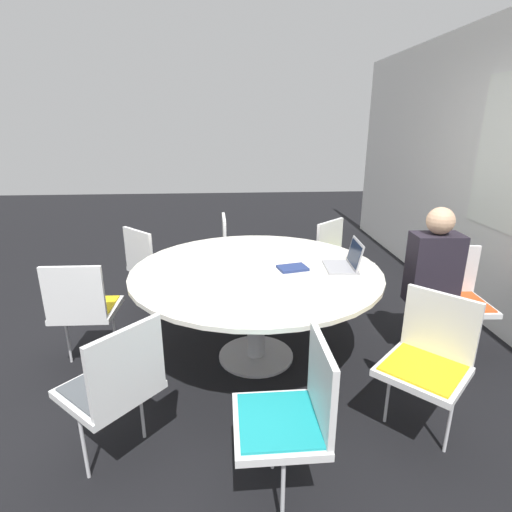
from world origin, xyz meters
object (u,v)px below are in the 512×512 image
Objects in this scene: chair_5 at (115,382)px; spiral_notebook at (293,268)px; chair_3 at (151,263)px; laptop at (346,261)px; chair_0 at (456,292)px; chair_7 at (429,356)px; chair_4 at (83,305)px; person_0 at (434,274)px; handbag at (208,278)px; chair_1 at (340,257)px; chair_2 at (237,248)px; chair_6 at (293,410)px.

spiral_notebook is at bearing -6.18° from chair_5.
laptop reaches higher than chair_3.
chair_0 is 3.64× the size of spiral_notebook.
chair_7 reaches higher than spiral_notebook.
chair_3 is 1.00× the size of chair_4.
chair_3 is 2.48m from person_0.
handbag is at bearing -32.12° from chair_0.
spiral_notebook is (0.90, 1.21, 0.24)m from chair_3.
handbag is at bearing -153.76° from spiral_notebook.
chair_1 is at bearing -0.01° from chair_5.
person_0 is (0.96, 2.28, 0.19)m from chair_3.
handbag is (-2.41, 0.36, -0.38)m from chair_5.
chair_5 is at bearing -53.66° from laptop.
chair_2 is 1.56m from laptop.
chair_6 is at bearing 10.96° from handbag.
chair_0 is 2.77× the size of laptop.
laptop is at bearing 89.01° from spiral_notebook.
person_0 reaches higher than chair_3.
chair_2 is 0.52m from handbag.
chair_5 and chair_7 have the same top height.
chair_3 is 0.97m from chair_4.
chair_7 is at bearing 38.04° from spiral_notebook.
chair_4 is (0.91, -0.34, 0.00)m from chair_3.
chair_2 is 2.77× the size of laptop.
chair_2 is 1.76m from chair_4.
chair_0 is 1.07m from chair_7.
spiral_notebook is at bearing -87.76° from laptop.
handbag is at bearing 92.94° from chair_3.
chair_1 is at bearing -50.68° from chair_0.
spiral_notebook is at bearing 3.65° from chair_0.
chair_7 is at bearing 20.40° from laptop.
chair_1 is 1.00× the size of chair_2.
chair_0 is at bearing -25.95° from chair_5.
handbag is at bearing -37.00° from person_0.
person_0 is (-1.19, 1.25, 0.19)m from chair_6.
chair_0 is 1.00× the size of chair_7.
chair_5 is 3.64× the size of spiral_notebook.
laptop is (0.91, 1.62, 0.29)m from chair_3.
chair_0 is 1.00× the size of chair_3.
chair_6 is (2.19, -0.82, 0.00)m from chair_1.
chair_5 is (0.98, -2.38, 0.00)m from chair_0.
chair_1 is 0.71× the size of person_0.
chair_6 and chair_7 have the same top height.
chair_7 is (0.83, 2.21, 0.00)m from chair_4.
chair_2 is (-1.30, -1.70, 0.00)m from chair_0.
handbag is (-1.50, -1.78, -0.58)m from person_0.
person_0 reaches higher than chair_2.
chair_4 is 1.00× the size of chair_6.
chair_7 is (1.79, 0.03, 0.00)m from chair_1.
chair_2 is at bearing -61.99° from chair_1.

